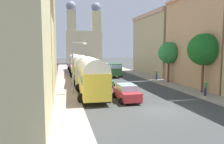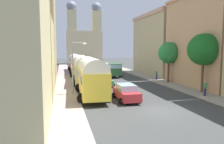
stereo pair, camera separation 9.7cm
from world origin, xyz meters
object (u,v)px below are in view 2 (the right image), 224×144
Objects in this scene: parked_bus_0 at (92,75)px; car_3 at (126,92)px; car_6 at (87,68)px; parked_bus_1 at (83,68)px; car_1 at (103,67)px; car_0 at (109,70)px; parked_bus_2 at (78,65)px; cargo_truck_0 at (113,70)px; pedestrian_0 at (157,74)px; car_5 at (100,75)px; pedestrian_1 at (205,88)px; parked_bus_3 at (75,62)px; streetlamp_near at (75,63)px; car_2 at (94,64)px; car_4 at (105,81)px.

car_3 is at bearing -39.36° from parked_bus_0.
car_6 is at bearing 91.12° from car_3.
parked_bus_1 is 19.34m from car_1.
car_0 is 1.03× the size of car_3.
parked_bus_2 is 1.26× the size of cargo_truck_0.
car_0 is 2.51× the size of pedestrian_0.
pedestrian_1 is (8.40, -16.07, 0.21)m from car_5.
parked_bus_0 is at bearing -90.00° from parked_bus_1.
parked_bus_3 is (0.00, 27.00, -0.11)m from parked_bus_0.
streetlamp_near is (-1.67, -25.68, 1.34)m from parked_bus_3.
car_0 is at bearing -52.43° from car_6.
cargo_truck_0 reaches higher than car_6.
car_5 reaches higher than car_2.
cargo_truck_0 is 5.10m from car_0.
parked_bus_3 is (0.00, 9.00, 0.00)m from parked_bus_2.
pedestrian_1 reaches higher than car_1.
car_2 is 0.70× the size of streetlamp_near.
cargo_truck_0 is at bearing 38.41° from car_5.
parked_bus_0 is 1.57× the size of streetlamp_near.
car_6 is 18.63m from pedestrian_0.
parked_bus_3 is 2.02× the size of car_3.
car_0 is at bearing 75.55° from car_4.
car_6 reaches higher than car_2.
parked_bus_0 is at bearing -98.70° from car_2.
parked_bus_0 is 2.13× the size of car_3.
car_0 is 12.41m from pedestrian_0.
parked_bus_2 is 1.61× the size of streetlamp_near.
parked_bus_0 is 16.53m from cargo_truck_0.
car_3 is at bearing -126.47° from pedestrian_0.
car_3 is 1.10× the size of car_4.
car_3 reaches higher than car_4.
parked_bus_1 is 5.51× the size of pedestrian_0.
pedestrian_0 reaches higher than car_2.
car_0 is at bearing 81.80° from car_3.
pedestrian_0 is at bearing -46.69° from cargo_truck_0.
parked_bus_2 is 22.03m from car_2.
car_0 is (6.35, -6.56, -1.40)m from parked_bus_3.
car_1 is 1.01× the size of car_4.
cargo_truck_0 is 4.21× the size of pedestrian_0.
car_0 is at bearing 102.55° from pedestrian_1.
streetlamp_near is at bearing -102.26° from parked_bus_1.
parked_bus_1 is 16.70m from car_6.
parked_bus_2 is 12.19m from car_4.
parked_bus_1 is 2.51× the size of car_4.
parked_bus_3 is 21.03m from car_4.
car_0 is 6.69m from car_1.
streetlamp_near reaches higher than car_4.
parked_bus_2 is at bearing -90.00° from parked_bus_3.
cargo_truck_0 is 1.79× the size of car_5.
pedestrian_1 is at bearing -82.47° from car_2.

